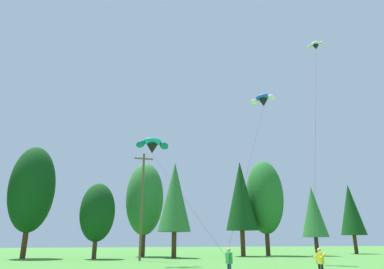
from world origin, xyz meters
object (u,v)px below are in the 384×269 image
Objects in this scene: kite_flyer_mid at (320,261)px; parafoil_kite_mid_white at (316,46)px; parafoil_kite_high_teal at (152,145)px; parafoil_kite_far_blue_white at (263,100)px; utility_pole at (142,202)px; kite_flyer_near at (229,261)px.

kite_flyer_mid is 26.71m from parafoil_kite_mid_white.
parafoil_kite_mid_white is at bearing -12.48° from parafoil_kite_high_teal.
parafoil_kite_mid_white is at bearing -29.84° from parafoil_kite_far_blue_white.
utility_pole is 0.88× the size of parafoil_kite_high_teal.
kite_flyer_mid is at bearing -64.50° from parafoil_kite_high_teal.
parafoil_kite_far_blue_white is at bearing -34.31° from utility_pole.
kite_flyer_mid is 21.88m from parafoil_kite_far_blue_white.
kite_flyer_mid is at bearing -20.86° from kite_flyer_near.
parafoil_kite_high_teal is (-0.31, -7.25, 4.79)m from utility_pole.
utility_pole is 26.45m from parafoil_kite_mid_white.
parafoil_kite_far_blue_white is (-5.36, 3.07, -6.00)m from parafoil_kite_mid_white.
kite_flyer_near is at bearing -79.76° from parafoil_kite_high_teal.
parafoil_kite_mid_white is 8.62m from parafoil_kite_far_blue_white.
utility_pole is 17.88m from parafoil_kite_far_blue_white.
parafoil_kite_high_teal is at bearing 100.24° from kite_flyer_near.
parafoil_kite_mid_white is 1.33× the size of parafoil_kite_far_blue_white.
parafoil_kite_far_blue_white is at bearing 70.22° from kite_flyer_mid.
parafoil_kite_high_teal is 13.52m from parafoil_kite_far_blue_white.
kite_flyer_near is at bearing 159.14° from kite_flyer_mid.
kite_flyer_near is 16.60m from parafoil_kite_high_teal.
kite_flyer_mid is 0.08× the size of parafoil_kite_mid_white.
parafoil_kite_mid_white reaches higher than parafoil_kite_high_teal.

